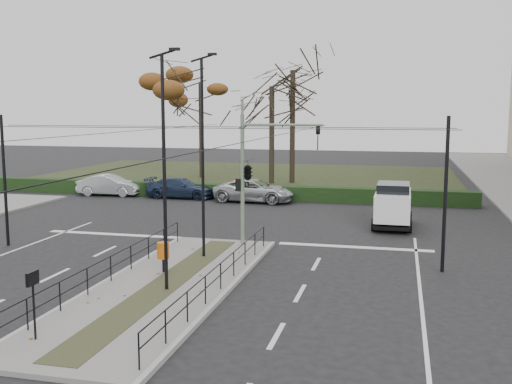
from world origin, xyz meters
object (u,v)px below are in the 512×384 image
parked_car_third (181,188)px  parked_car_fourth (255,191)px  parked_car_second (110,185)px  rust_tree (201,83)px  bare_tree_center (272,93)px  white_van (393,204)px  litter_bin (163,251)px  streetlamp_median_far (203,155)px  streetlamp_median_near (165,170)px  info_panel (33,286)px  traffic_light (250,170)px  bare_tree_near (293,79)px

parked_car_third → parked_car_fourth: parked_car_fourth is taller
parked_car_second → parked_car_fourth: bearing=-95.5°
parked_car_fourth → rust_tree: (-7.95, 12.37, 7.80)m
rust_tree → bare_tree_center: rust_tree is taller
white_van → rust_tree: rust_tree is taller
parked_car_second → white_van: white_van is taller
litter_bin → streetlamp_median_far: bearing=74.8°
parked_car_third → parked_car_fourth: 5.53m
streetlamp_median_near → white_van: (7.29, 13.80, -3.01)m
white_van → rust_tree: bearing=131.9°
streetlamp_median_near → parked_car_third: size_ratio=1.63×
litter_bin → info_panel: size_ratio=0.62×
traffic_light → streetlamp_median_near: size_ratio=0.73×
litter_bin → parked_car_fourth: parked_car_fourth is taller
rust_tree → bare_tree_center: 7.67m
streetlamp_median_near → white_van: streetlamp_median_near is taller
info_panel → bare_tree_center: bearing=91.8°
litter_bin → bare_tree_near: 30.07m
parked_car_third → streetlamp_median_far: bearing=-156.6°
rust_tree → bare_tree_near: (8.66, -1.91, 0.19)m
rust_tree → bare_tree_center: bearing=-21.3°
white_van → bare_tree_near: bare_tree_near is taller
info_panel → streetlamp_median_near: 5.93m
info_panel → parked_car_second: size_ratio=0.41×
bare_tree_center → white_van: bearing=-58.3°
info_panel → parked_car_fourth: size_ratio=0.34×
rust_tree → litter_bin: bearing=-73.9°
streetlamp_median_near → bare_tree_center: 30.52m
traffic_light → bare_tree_near: size_ratio=0.47×
white_van → parked_car_third: bearing=153.7°
streetlamp_median_far → parked_car_fourth: size_ratio=1.52×
info_panel → rust_tree: rust_tree is taller
traffic_light → white_van: 9.26m
parked_car_second → rust_tree: (3.03, 11.96, 7.81)m
streetlamp_median_far → parked_car_third: size_ratio=1.69×
litter_bin → streetlamp_median_near: 3.96m
info_panel → streetlamp_median_far: (1.51, 9.70, 2.76)m
streetlamp_median_near → white_van: bearing=62.1°
white_van → bare_tree_near: 20.67m
streetlamp_median_far → traffic_light: bearing=64.3°
bare_tree_center → rust_tree: bearing=158.7°
traffic_light → info_panel: bearing=-102.7°
traffic_light → white_van: (6.24, 6.43, -2.33)m
traffic_light → bare_tree_center: bearing=99.7°
info_panel → white_van: 20.88m
bare_tree_near → parked_car_fourth: bearing=-93.9°
traffic_light → bare_tree_near: bare_tree_near is taller
info_panel → parked_car_third: bearing=102.4°
streetlamp_median_near → bare_tree_near: size_ratio=0.65×
litter_bin → streetlamp_median_far: (0.72, 2.67, 3.41)m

